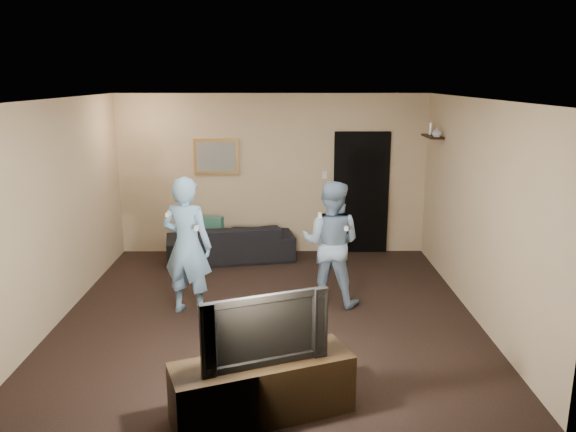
{
  "coord_description": "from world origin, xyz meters",
  "views": [
    {
      "loc": [
        0.19,
        -6.52,
        2.83
      ],
      "look_at": [
        0.24,
        0.3,
        1.15
      ],
      "focal_mm": 35.0,
      "sensor_mm": 36.0,
      "label": 1
    }
  ],
  "objects_px": {
    "sofa": "(231,242)",
    "wii_player_right": "(331,243)",
    "television": "(262,326)",
    "wii_player_left": "(187,246)",
    "tv_console": "(262,389)"
  },
  "relations": [
    {
      "from": "wii_player_left",
      "to": "wii_player_right",
      "type": "bearing_deg",
      "value": 9.41
    },
    {
      "from": "sofa",
      "to": "wii_player_left",
      "type": "xyz_separation_m",
      "value": [
        -0.32,
        -2.06,
        0.56
      ]
    },
    {
      "from": "sofa",
      "to": "tv_console",
      "type": "bearing_deg",
      "value": 88.16
    },
    {
      "from": "sofa",
      "to": "wii_player_right",
      "type": "bearing_deg",
      "value": 118.58
    },
    {
      "from": "tv_console",
      "to": "wii_player_right",
      "type": "relative_size",
      "value": 0.96
    },
    {
      "from": "tv_console",
      "to": "wii_player_left",
      "type": "distance_m",
      "value": 2.5
    },
    {
      "from": "sofa",
      "to": "tv_console",
      "type": "distance_m",
      "value": 4.34
    },
    {
      "from": "television",
      "to": "wii_player_left",
      "type": "xyz_separation_m",
      "value": [
        -0.99,
        2.22,
        0.02
      ]
    },
    {
      "from": "wii_player_left",
      "to": "wii_player_right",
      "type": "relative_size",
      "value": 1.07
    },
    {
      "from": "sofa",
      "to": "television",
      "type": "relative_size",
      "value": 1.85
    },
    {
      "from": "tv_console",
      "to": "television",
      "type": "xyz_separation_m",
      "value": [
        0.0,
        0.0,
        0.59
      ]
    },
    {
      "from": "sofa",
      "to": "television",
      "type": "bearing_deg",
      "value": 88.16
    },
    {
      "from": "sofa",
      "to": "television",
      "type": "xyz_separation_m",
      "value": [
        0.67,
        -4.28,
        0.54
      ]
    },
    {
      "from": "tv_console",
      "to": "wii_player_right",
      "type": "bearing_deg",
      "value": 52.15
    },
    {
      "from": "wii_player_left",
      "to": "television",
      "type": "bearing_deg",
      "value": -66.02
    }
  ]
}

